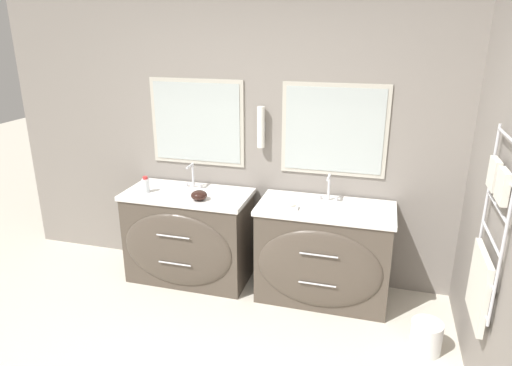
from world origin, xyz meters
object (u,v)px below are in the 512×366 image
(vanity_left, at_px, (188,236))
(vanity_right, at_px, (323,253))
(waste_bin, at_px, (426,336))
(amenity_bowl, at_px, (199,195))
(toiletry_bottle, at_px, (146,185))

(vanity_left, xyz_separation_m, vanity_right, (1.24, 0.00, 0.00))
(vanity_right, xyz_separation_m, waste_bin, (0.83, -0.49, -0.31))
(amenity_bowl, height_order, waste_bin, amenity_bowl)
(vanity_right, height_order, amenity_bowl, amenity_bowl)
(amenity_bowl, bearing_deg, vanity_right, 5.89)
(toiletry_bottle, xyz_separation_m, waste_bin, (2.43, -0.43, -0.79))
(toiletry_bottle, bearing_deg, amenity_bowl, -5.75)
(vanity_left, height_order, amenity_bowl, amenity_bowl)
(vanity_left, bearing_deg, waste_bin, -13.33)
(vanity_left, height_order, waste_bin, vanity_left)
(vanity_right, relative_size, amenity_bowl, 8.09)
(vanity_right, relative_size, toiletry_bottle, 7.65)
(toiletry_bottle, distance_m, waste_bin, 2.59)
(vanity_left, height_order, vanity_right, same)
(toiletry_bottle, height_order, waste_bin, toiletry_bottle)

